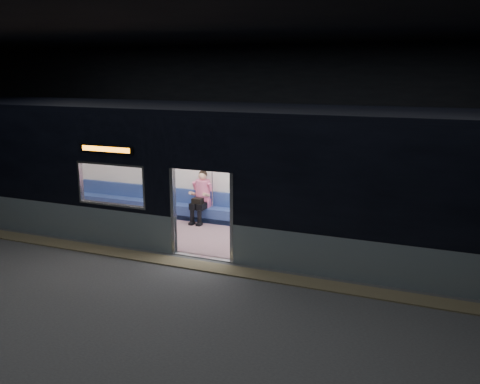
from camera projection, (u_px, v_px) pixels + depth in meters
The scene contains 7 objects.
station_floor at pixel (181, 275), 10.72m from camera, with size 24.00×14.00×0.01m, color #47494C.
station_envelope at pixel (176, 98), 9.86m from camera, with size 24.00×14.00×5.00m.
tactile_strip at pixel (193, 265), 11.21m from camera, with size 22.80×0.50×0.03m, color #8C7F59.
metro_car at pixel (228, 168), 12.58m from camera, with size 18.00×3.04×3.35m.
passenger at pixel (202, 194), 14.17m from camera, with size 0.46×0.76×1.45m.
handbag at pixel (198, 201), 13.99m from camera, with size 0.28×0.24×0.14m, color black.
transit_map at pixel (301, 177), 13.30m from camera, with size 0.96×0.03×0.62m, color white.
Camera 1 is at (4.90, -8.82, 4.22)m, focal length 38.00 mm.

